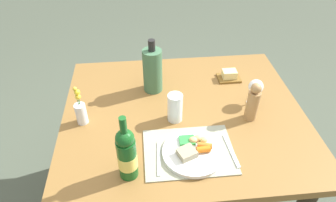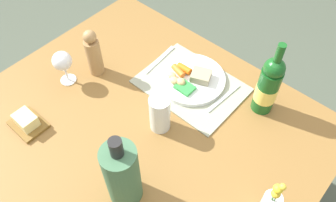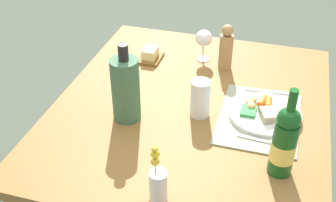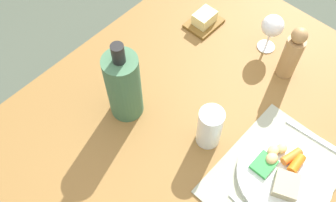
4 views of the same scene
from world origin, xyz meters
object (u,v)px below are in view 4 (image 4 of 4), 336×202
at_px(dinner_plate, 284,174).
at_px(knife, 315,137).
at_px(water_tumbler, 209,129).
at_px(dining_table, 204,135).
at_px(pepper_mill, 292,53).
at_px(wine_glass, 272,27).
at_px(butter_dish, 204,20).
at_px(cooler_bottle, 124,86).

bearing_deg(dinner_plate, knife, -1.31).
bearing_deg(water_tumbler, dining_table, 41.81).
bearing_deg(dining_table, pepper_mill, -13.16).
relative_size(dining_table, wine_glass, 8.38).
bearing_deg(pepper_mill, dining_table, 166.84).
distance_m(wine_glass, butter_dish, 0.26).
bearing_deg(wine_glass, dinner_plate, -139.30).
distance_m(cooler_bottle, wine_glass, 0.55).
relative_size(dining_table, water_tumbler, 8.25).
height_order(dinner_plate, butter_dish, butter_dish).
relative_size(pepper_mill, butter_dish, 1.61).
height_order(dinner_plate, water_tumbler, water_tumbler).
distance_m(cooler_bottle, butter_dish, 0.46).
relative_size(dinner_plate, wine_glass, 1.85).
relative_size(dining_table, butter_dish, 9.46).
distance_m(knife, wine_glass, 0.39).
relative_size(dining_table, pepper_mill, 5.86).
distance_m(dinner_plate, knife, 0.17).
xyz_separation_m(dining_table, knife, (0.17, -0.29, 0.12)).
distance_m(pepper_mill, water_tumbler, 0.38).
distance_m(knife, cooler_bottle, 0.60).
relative_size(dinner_plate, butter_dish, 2.09).
bearing_deg(water_tumbler, cooler_bottle, 109.47).
bearing_deg(knife, pepper_mill, 49.90).
distance_m(dining_table, cooler_bottle, 0.35).
relative_size(dining_table, dinner_plate, 4.52).
relative_size(cooler_bottle, water_tumbler, 2.06).
distance_m(knife, pepper_mill, 0.28).
bearing_deg(butter_dish, wine_glass, -73.85).
height_order(pepper_mill, butter_dish, pepper_mill).
bearing_deg(cooler_bottle, wine_glass, -18.96).
xyz_separation_m(dinner_plate, wine_glass, (0.37, 0.32, 0.08)).
bearing_deg(pepper_mill, water_tumbler, 175.59).
bearing_deg(wine_glass, water_tumbler, -169.13).
distance_m(water_tumbler, butter_dish, 0.48).
bearing_deg(dining_table, wine_glass, 5.36).
distance_m(dining_table, knife, 0.36).
height_order(dining_table, wine_glass, wine_glass).
height_order(pepper_mill, water_tumbler, pepper_mill).
height_order(pepper_mill, cooler_bottle, cooler_bottle).
distance_m(dining_table, butter_dish, 0.43).
bearing_deg(water_tumbler, pepper_mill, -4.41).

